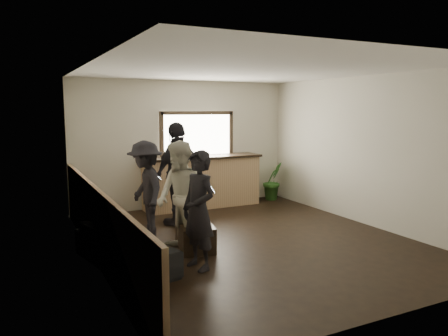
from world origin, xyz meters
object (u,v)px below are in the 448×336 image
coffee_table (195,235)px  person_b (180,197)px  person_c (146,189)px  cup_a (184,219)px  person_d (178,174)px  bar_counter (202,178)px  sofa (125,246)px  potted_plant (273,181)px  cup_b (202,222)px  person_a (199,210)px

coffee_table → person_b: person_b is taller
person_b → person_c: size_ratio=1.04×
cup_a → person_d: size_ratio=0.06×
cup_a → person_d: 1.46m
bar_counter → person_d: size_ratio=1.39×
bar_counter → person_b: bar_counter is taller
sofa → potted_plant: bearing=-68.2°
cup_b → potted_plant: size_ratio=0.11×
cup_b → potted_plant: 4.13m
cup_a → bar_counter: bearing=60.7°
bar_counter → potted_plant: bearing=-1.4°
coffee_table → person_a: (-0.29, -0.85, 0.62)m
coffee_table → person_c: person_c is taller
bar_counter → person_c: size_ratio=1.63×
cup_b → person_c: (-0.55, 1.13, 0.38)m
person_a → person_d: size_ratio=0.84×
coffee_table → person_d: bearing=79.2°
cup_b → potted_plant: bearing=42.0°
sofa → person_c: size_ratio=1.14×
cup_a → cup_b: cup_b is taller
cup_b → person_b: bearing=166.5°
coffee_table → cup_a: cup_a is taller
potted_plant → person_a: (-3.41, -3.43, 0.36)m
person_b → person_c: person_b is taller
cup_a → potted_plant: size_ratio=0.12×
coffee_table → person_b: (-0.28, -0.11, 0.66)m
cup_a → cup_b: 0.39m
person_c → person_d: (0.79, 0.53, 0.14)m
coffee_table → person_d: person_d is taller
potted_plant → cup_a: bearing=-143.3°
potted_plant → person_c: person_c is taller
cup_b → person_a: bearing=-116.9°
coffee_table → person_d: (0.28, 1.47, 0.77)m
potted_plant → person_a: person_a is taller
person_a → person_c: bearing=173.3°
sofa → coffee_table: bearing=-88.1°
cup_a → sofa: bearing=-156.9°
cup_a → potted_plant: potted_plant is taller
sofa → potted_plant: size_ratio=2.05×
sofa → person_a: size_ratio=1.15×
cup_a → person_d: person_d is taller
coffee_table → person_b: size_ratio=0.53×
bar_counter → coffee_table: bar_counter is taller
bar_counter → cup_b: bar_counter is taller
bar_counter → person_c: bearing=-136.5°
cup_b → coffee_table: bearing=103.3°
person_d → potted_plant: bearing=174.2°
person_c → person_d: bearing=124.3°
sofa → person_d: bearing=-51.7°
bar_counter → person_a: size_ratio=1.65×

